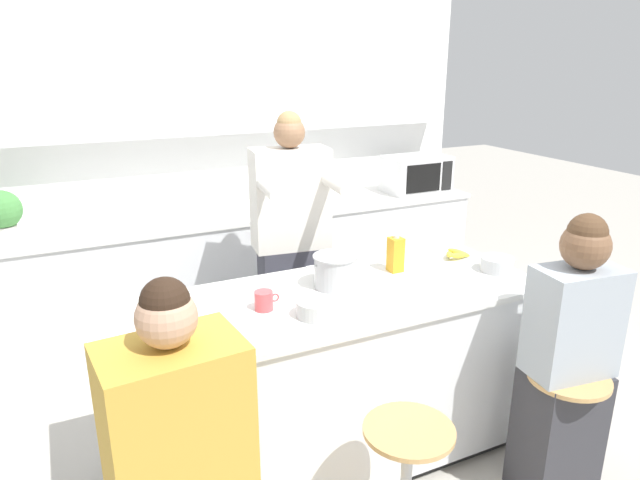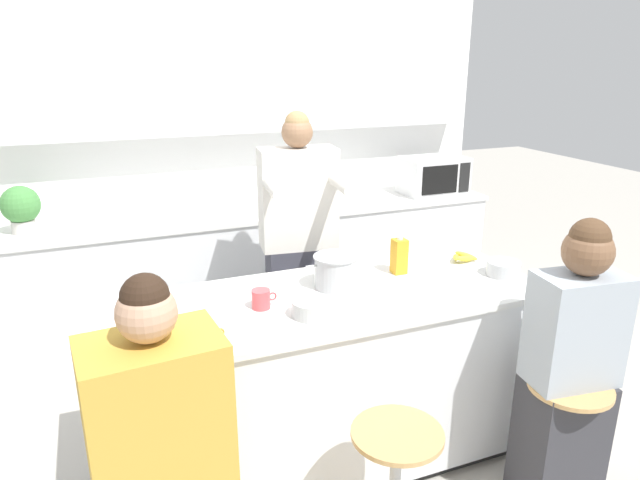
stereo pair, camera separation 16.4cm
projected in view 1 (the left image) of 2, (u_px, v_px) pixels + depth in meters
ground_plane at (326, 458)px, 2.94m from camera, size 16.00×16.00×0.00m
wall_back at (213, 119)px, 4.03m from camera, size 4.06×0.22×2.70m
back_counter at (232, 274)px, 4.12m from camera, size 3.77×0.60×0.93m
kitchen_island at (327, 380)px, 2.80m from camera, size 2.09×0.77×0.91m
bar_stool_rightmost at (560, 436)px, 2.58m from camera, size 0.38×0.38×0.65m
person_cooking at (292, 259)px, 3.36m from camera, size 0.50×0.59×1.69m
person_seated_near at (566, 373)px, 2.53m from camera, size 0.39×0.30×1.37m
cooking_pot at (335, 271)px, 2.73m from camera, size 0.30×0.21×0.16m
fruit_bowl at (497, 264)px, 2.95m from camera, size 0.17×0.17×0.07m
mixing_bowl_steel at (316, 308)px, 2.44m from camera, size 0.17×0.17×0.07m
coffee_cup_near at (264, 301)px, 2.50m from camera, size 0.11×0.08×0.09m
coffee_cup_far at (216, 339)px, 2.16m from camera, size 0.10×0.07×0.08m
banana_bunch at (455, 254)px, 3.13m from camera, size 0.17×0.12×0.06m
juice_carton at (396, 254)px, 2.93m from camera, size 0.07×0.07×0.20m
microwave at (416, 174)px, 4.53m from camera, size 0.49×0.33×0.29m
potted_plant at (2, 212)px, 3.36m from camera, size 0.23×0.23×0.29m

